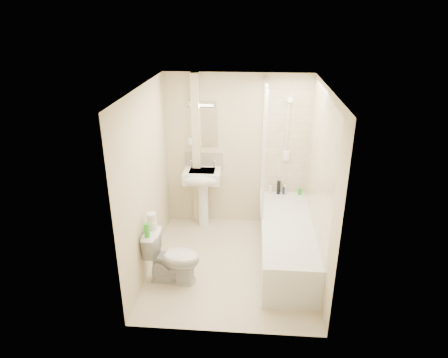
{
  "coord_description": "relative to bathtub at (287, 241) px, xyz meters",
  "views": [
    {
      "loc": [
        0.26,
        -4.57,
        3.24
      ],
      "look_at": [
        -0.12,
        0.2,
        1.19
      ],
      "focal_mm": 32.0,
      "sensor_mm": 36.0,
      "label": 1
    }
  ],
  "objects": [
    {
      "name": "bottle_green",
      "position": [
        0.25,
        0.96,
        0.31
      ],
      "size": [
        0.06,
        0.06,
        0.1
      ],
      "primitive_type": "cylinder",
      "color": "green",
      "rests_on": "bathtub"
    },
    {
      "name": "mirror",
      "position": [
        -1.27,
        1.04,
        1.29
      ],
      "size": [
        0.46,
        0.01,
        0.6
      ],
      "primitive_type": "cube",
      "color": "white",
      "rests_on": "wall_back"
    },
    {
      "name": "ceiling",
      "position": [
        -0.75,
        -0.2,
        2.11
      ],
      "size": [
        2.2,
        2.5,
        0.02
      ],
      "primitive_type": "cube",
      "color": "white",
      "rests_on": "wall_back"
    },
    {
      "name": "shower_screen",
      "position": [
        -0.35,
        0.6,
        1.16
      ],
      "size": [
        0.04,
        0.92,
        1.8
      ],
      "color": "white",
      "rests_on": "bathtub"
    },
    {
      "name": "toilet_roll_lower",
      "position": [
        -1.72,
        -0.51,
        0.46
      ],
      "size": [
        0.1,
        0.1,
        0.11
      ],
      "primitive_type": "cylinder",
      "color": "white",
      "rests_on": "toilet"
    },
    {
      "name": "wall_left",
      "position": [
        -1.85,
        -0.2,
        0.91
      ],
      "size": [
        0.02,
        2.5,
        2.4
      ],
      "primitive_type": "cube",
      "color": "beige",
      "rests_on": "ground"
    },
    {
      "name": "bottle_black_b",
      "position": [
        -0.08,
        0.96,
        0.37
      ],
      "size": [
        0.06,
        0.06,
        0.21
      ],
      "primitive_type": "cylinder",
      "color": "black",
      "rests_on": "bathtub"
    },
    {
      "name": "bottle_white_a",
      "position": [
        -0.21,
        0.96,
        0.33
      ],
      "size": [
        0.05,
        0.05,
        0.13
      ],
      "primitive_type": "cylinder",
      "color": "white",
      "rests_on": "bathtub"
    },
    {
      "name": "strip_light",
      "position": [
        -1.27,
        1.02,
        1.66
      ],
      "size": [
        0.42,
        0.07,
        0.07
      ],
      "primitive_type": "cube",
      "color": "silver",
      "rests_on": "wall_back"
    },
    {
      "name": "floor",
      "position": [
        -0.75,
        -0.2,
        -0.29
      ],
      "size": [
        2.5,
        2.5,
        0.0
      ],
      "primitive_type": "plane",
      "color": "beige",
      "rests_on": "ground"
    },
    {
      "name": "tile_right",
      "position": [
        0.34,
        0.0,
        1.14
      ],
      "size": [
        0.01,
        2.1,
        1.75
      ],
      "primitive_type": "cube",
      "color": "beige",
      "rests_on": "wall_right"
    },
    {
      "name": "bathtub",
      "position": [
        0.0,
        0.0,
        0.0
      ],
      "size": [
        0.7,
        2.1,
        0.55
      ],
      "color": "white",
      "rests_on": "ground"
    },
    {
      "name": "bottle_blue",
      "position": [
        0.01,
        0.96,
        0.32
      ],
      "size": [
        0.06,
        0.06,
        0.13
      ],
      "primitive_type": "cylinder",
      "color": "navy",
      "rests_on": "bathtub"
    },
    {
      "name": "tile_back",
      "position": [
        0.0,
        1.04,
        1.14
      ],
      "size": [
        0.7,
        0.01,
        1.75
      ],
      "primitive_type": "cube",
      "color": "beige",
      "rests_on": "wall_back"
    },
    {
      "name": "toilet_roll_upper",
      "position": [
        -1.73,
        -0.49,
        0.56
      ],
      "size": [
        0.12,
        0.12,
        0.1
      ],
      "primitive_type": "cylinder",
      "color": "white",
      "rests_on": "toilet_roll_lower"
    },
    {
      "name": "wall_right",
      "position": [
        0.35,
        -0.2,
        0.91
      ],
      "size": [
        0.02,
        2.5,
        2.4
      ],
      "primitive_type": "cube",
      "color": "beige",
      "rests_on": "ground"
    },
    {
      "name": "wall_back",
      "position": [
        -0.75,
        1.05,
        0.91
      ],
      "size": [
        2.2,
        0.02,
        2.4
      ],
      "primitive_type": "cube",
      "color": "beige",
      "rests_on": "ground"
    },
    {
      "name": "shower_fixture",
      "position": [
        -0.0,
        0.99,
        1.26
      ],
      "size": [
        0.1,
        0.16,
        0.99
      ],
      "color": "white",
      "rests_on": "wall_back"
    },
    {
      "name": "pedestal_sink",
      "position": [
        -1.27,
        0.81,
        0.47
      ],
      "size": [
        0.56,
        0.51,
        1.08
      ],
      "color": "white",
      "rests_on": "ground"
    },
    {
      "name": "toilet",
      "position": [
        -1.47,
        -0.6,
        0.06
      ],
      "size": [
        0.5,
        0.74,
        0.69
      ],
      "primitive_type": "imported",
      "rotation": [
        0.0,
        0.0,
        1.49
      ],
      "color": "white",
      "rests_on": "ground"
    },
    {
      "name": "splashback",
      "position": [
        -1.27,
        1.04,
        0.74
      ],
      "size": [
        0.6,
        0.02,
        0.3
      ],
      "primitive_type": "cube",
      "color": "beige",
      "rests_on": "wall_back"
    },
    {
      "name": "green_bottle",
      "position": [
        -1.75,
        -0.69,
        0.49
      ],
      "size": [
        0.06,
        0.06,
        0.18
      ],
      "primitive_type": "cylinder",
      "color": "green",
      "rests_on": "toilet"
    },
    {
      "name": "pipe_boxing",
      "position": [
        -1.37,
        0.99,
        0.91
      ],
      "size": [
        0.12,
        0.12,
        2.4
      ],
      "primitive_type": "cube",
      "color": "beige",
      "rests_on": "ground"
    },
    {
      "name": "bottle_cream",
      "position": [
        0.02,
        0.96,
        0.34
      ],
      "size": [
        0.06,
        0.06,
        0.15
      ],
      "primitive_type": "cylinder",
      "color": "beige",
      "rests_on": "bathtub"
    }
  ]
}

